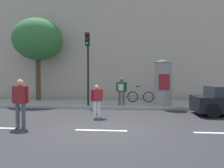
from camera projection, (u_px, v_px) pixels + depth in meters
ground_plane at (101, 130)px, 7.66m from camera, size 80.00×80.00×0.00m
sidewalk_curb at (116, 104)px, 14.63m from camera, size 36.00×4.00×0.15m
lane_markings at (101, 130)px, 7.66m from camera, size 25.80×0.16×0.01m
building_backdrop at (121, 45)px, 19.46m from camera, size 36.00×5.00×9.34m
traffic_light at (88, 57)px, 12.93m from camera, size 0.24×0.45×4.24m
poster_column at (163, 82)px, 13.19m from camera, size 1.12×1.12×2.75m
street_tree at (38, 40)px, 16.18m from camera, size 3.55×3.55×5.93m
pedestrian_in_red_top at (21, 99)px, 8.08m from camera, size 0.64×0.39×1.75m
pedestrian_in_dark_shirt at (97, 99)px, 10.10m from camera, size 0.52×0.42×1.48m
pedestrian_with_backpack at (121, 89)px, 13.34m from camera, size 0.66×0.43×1.61m
bicycle_leaning at (140, 96)px, 14.94m from camera, size 1.77×0.15×1.09m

